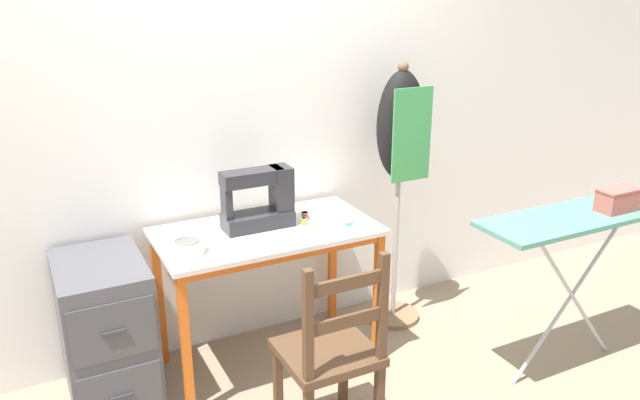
# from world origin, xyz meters

# --- Properties ---
(ground_plane) EXTENTS (14.00, 14.00, 0.00)m
(ground_plane) POSITION_xyz_m (0.00, 0.00, 0.00)
(ground_plane) COLOR gray
(wall_back) EXTENTS (10.00, 0.05, 2.55)m
(wall_back) POSITION_xyz_m (0.00, 0.66, 1.27)
(wall_back) COLOR silver
(wall_back) RESTS_ON ground_plane
(sewing_table) EXTENTS (1.11, 0.59, 0.77)m
(sewing_table) POSITION_xyz_m (0.00, 0.28, 0.68)
(sewing_table) COLOR silver
(sewing_table) RESTS_ON ground_plane
(sewing_machine) EXTENTS (0.37, 0.16, 0.33)m
(sewing_machine) POSITION_xyz_m (-0.01, 0.34, 0.92)
(sewing_machine) COLOR #28282D
(sewing_machine) RESTS_ON sewing_table
(fabric_bowl) EXTENTS (0.16, 0.16, 0.06)m
(fabric_bowl) POSITION_xyz_m (-0.43, 0.19, 0.81)
(fabric_bowl) COLOR silver
(fabric_bowl) RESTS_ON sewing_table
(scissors) EXTENTS (0.13, 0.04, 0.01)m
(scissors) POSITION_xyz_m (0.43, 0.16, 0.78)
(scissors) COLOR silver
(scissors) RESTS_ON sewing_table
(thread_spool_near_machine) EXTENTS (0.03, 0.03, 0.04)m
(thread_spool_near_machine) POSITION_xyz_m (0.19, 0.26, 0.79)
(thread_spool_near_machine) COLOR yellow
(thread_spool_near_machine) RESTS_ON sewing_table
(thread_spool_mid_table) EXTENTS (0.04, 0.04, 0.03)m
(thread_spool_mid_table) POSITION_xyz_m (0.24, 0.36, 0.79)
(thread_spool_mid_table) COLOR red
(thread_spool_mid_table) RESTS_ON sewing_table
(wooden_chair) EXTENTS (0.40, 0.38, 0.94)m
(wooden_chair) POSITION_xyz_m (0.00, -0.40, 0.44)
(wooden_chair) COLOR #513823
(wooden_chair) RESTS_ON ground_plane
(filing_cabinet) EXTENTS (0.40, 0.57, 0.75)m
(filing_cabinet) POSITION_xyz_m (-0.82, 0.33, 0.37)
(filing_cabinet) COLOR #4C4C51
(filing_cabinet) RESTS_ON ground_plane
(dress_form) EXTENTS (0.32, 0.32, 1.56)m
(dress_form) POSITION_xyz_m (0.85, 0.38, 1.11)
(dress_form) COLOR #846647
(dress_form) RESTS_ON ground_plane
(ironing_board) EXTENTS (1.14, 0.34, 0.89)m
(ironing_board) POSITION_xyz_m (1.38, -0.46, 0.83)
(ironing_board) COLOR #518E7A
(ironing_board) RESTS_ON ground_plane
(storage_box) EXTENTS (0.21, 0.12, 0.12)m
(storage_box) POSITION_xyz_m (1.54, -0.51, 0.94)
(storage_box) COLOR #AD564C
(storage_box) RESTS_ON ironing_board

